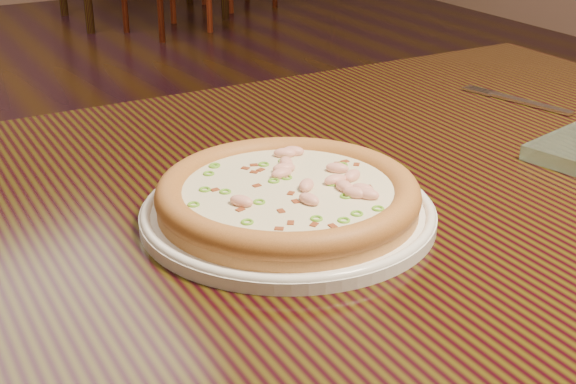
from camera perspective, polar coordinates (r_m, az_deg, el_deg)
ground at (r=1.86m, az=-14.00°, el=-13.08°), size 9.00×9.00×0.00m
hero_table at (r=0.94m, az=4.91°, el=-4.63°), size 1.20×0.80×0.75m
plate at (r=0.80m, az=0.00°, el=-1.40°), size 0.29×0.29×0.02m
pizza at (r=0.79m, az=0.03°, el=-0.18°), size 0.26×0.26×0.03m
fork at (r=1.20m, az=16.18°, el=6.26°), size 0.06×0.17×0.00m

